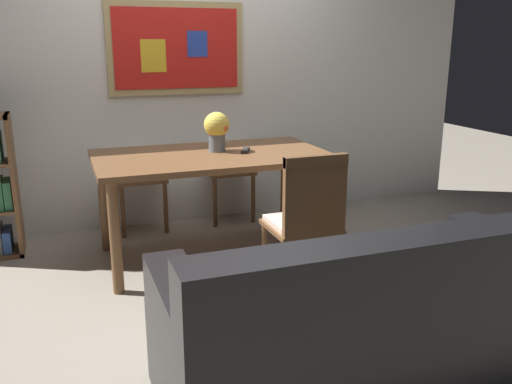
{
  "coord_description": "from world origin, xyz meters",
  "views": [
    {
      "loc": [
        -1.07,
        -3.16,
        1.51
      ],
      "look_at": [
        -0.0,
        -0.23,
        0.65
      ],
      "focal_mm": 38.15,
      "sensor_mm": 36.0,
      "label": 1
    }
  ],
  "objects_px": {
    "dining_chair_far_right": "(225,158)",
    "leather_couch": "(374,332)",
    "potted_ivy": "(320,186)",
    "dining_chair_far_left": "(138,164)",
    "dining_chair_near_right": "(307,215)",
    "tv_remote": "(246,150)",
    "flower_vase": "(217,129)",
    "dining_table": "(212,167)"
  },
  "relations": [
    {
      "from": "flower_vase",
      "to": "dining_chair_far_left",
      "type": "bearing_deg",
      "value": 120.76
    },
    {
      "from": "dining_table",
      "to": "dining_chair_far_left",
      "type": "height_order",
      "value": "dining_chair_far_left"
    },
    {
      "from": "potted_ivy",
      "to": "flower_vase",
      "type": "bearing_deg",
      "value": -150.42
    },
    {
      "from": "dining_chair_near_right",
      "to": "tv_remote",
      "type": "distance_m",
      "value": 0.88
    },
    {
      "from": "dining_table",
      "to": "flower_vase",
      "type": "height_order",
      "value": "flower_vase"
    },
    {
      "from": "dining_chair_near_right",
      "to": "flower_vase",
      "type": "xyz_separation_m",
      "value": [
        -0.27,
        0.94,
        0.38
      ]
    },
    {
      "from": "dining_chair_far_left",
      "to": "leather_couch",
      "type": "relative_size",
      "value": 0.51
    },
    {
      "from": "dining_chair_far_left",
      "to": "dining_chair_near_right",
      "type": "bearing_deg",
      "value": -66.95
    },
    {
      "from": "potted_ivy",
      "to": "dining_chair_near_right",
      "type": "bearing_deg",
      "value": -119.14
    },
    {
      "from": "dining_chair_far_left",
      "to": "potted_ivy",
      "type": "height_order",
      "value": "dining_chair_far_left"
    },
    {
      "from": "dining_chair_far_right",
      "to": "leather_couch",
      "type": "height_order",
      "value": "dining_chair_far_right"
    },
    {
      "from": "leather_couch",
      "to": "flower_vase",
      "type": "distance_m",
      "value": 2.0
    },
    {
      "from": "dining_table",
      "to": "dining_chair_near_right",
      "type": "relative_size",
      "value": 1.77
    },
    {
      "from": "dining_table",
      "to": "tv_remote",
      "type": "bearing_deg",
      "value": -5.04
    },
    {
      "from": "leather_couch",
      "to": "tv_remote",
      "type": "distance_m",
      "value": 1.86
    },
    {
      "from": "leather_couch",
      "to": "dining_table",
      "type": "bearing_deg",
      "value": 96.36
    },
    {
      "from": "dining_table",
      "to": "dining_chair_far_left",
      "type": "bearing_deg",
      "value": 115.13
    },
    {
      "from": "dining_chair_near_right",
      "to": "potted_ivy",
      "type": "distance_m",
      "value": 1.86
    },
    {
      "from": "flower_vase",
      "to": "tv_remote",
      "type": "height_order",
      "value": "flower_vase"
    },
    {
      "from": "leather_couch",
      "to": "dining_chair_far_right",
      "type": "bearing_deg",
      "value": 86.7
    },
    {
      "from": "dining_chair_near_right",
      "to": "dining_table",
      "type": "bearing_deg",
      "value": 110.92
    },
    {
      "from": "dining_chair_far_left",
      "to": "potted_ivy",
      "type": "relative_size",
      "value": 1.77
    },
    {
      "from": "dining_chair_near_right",
      "to": "dining_chair_far_left",
      "type": "bearing_deg",
      "value": 113.05
    },
    {
      "from": "tv_remote",
      "to": "potted_ivy",
      "type": "bearing_deg",
      "value": 37.73
    },
    {
      "from": "dining_table",
      "to": "dining_chair_far_left",
      "type": "xyz_separation_m",
      "value": [
        -0.4,
        0.86,
        -0.13
      ]
    },
    {
      "from": "dining_chair_far_right",
      "to": "flower_vase",
      "type": "bearing_deg",
      "value": -110.57
    },
    {
      "from": "potted_ivy",
      "to": "dining_chair_far_left",
      "type": "bearing_deg",
      "value": 175.83
    },
    {
      "from": "dining_chair_far_left",
      "to": "flower_vase",
      "type": "relative_size",
      "value": 3.25
    },
    {
      "from": "dining_chair_far_right",
      "to": "leather_couch",
      "type": "xyz_separation_m",
      "value": [
        -0.16,
        -2.69,
        -0.22
      ]
    },
    {
      "from": "dining_chair_far_right",
      "to": "flower_vase",
      "type": "height_order",
      "value": "flower_vase"
    },
    {
      "from": "leather_couch",
      "to": "potted_ivy",
      "type": "bearing_deg",
      "value": 68.28
    },
    {
      "from": "dining_chair_far_right",
      "to": "leather_couch",
      "type": "bearing_deg",
      "value": -93.3
    },
    {
      "from": "dining_chair_near_right",
      "to": "leather_couch",
      "type": "bearing_deg",
      "value": -97.55
    },
    {
      "from": "dining_chair_near_right",
      "to": "potted_ivy",
      "type": "height_order",
      "value": "dining_chair_near_right"
    },
    {
      "from": "dining_chair_far_left",
      "to": "flower_vase",
      "type": "bearing_deg",
      "value": -59.24
    },
    {
      "from": "dining_table",
      "to": "dining_chair_far_right",
      "type": "distance_m",
      "value": 0.95
    },
    {
      "from": "tv_remote",
      "to": "flower_vase",
      "type": "bearing_deg",
      "value": 151.39
    },
    {
      "from": "leather_couch",
      "to": "flower_vase",
      "type": "height_order",
      "value": "flower_vase"
    },
    {
      "from": "leather_couch",
      "to": "tv_remote",
      "type": "relative_size",
      "value": 11.33
    },
    {
      "from": "tv_remote",
      "to": "leather_couch",
      "type": "bearing_deg",
      "value": -91.26
    },
    {
      "from": "dining_chair_far_right",
      "to": "leather_couch",
      "type": "distance_m",
      "value": 2.7
    },
    {
      "from": "dining_table",
      "to": "flower_vase",
      "type": "distance_m",
      "value": 0.27
    }
  ]
}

